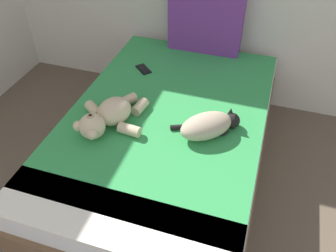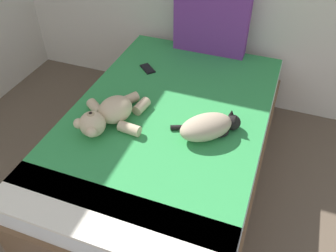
{
  "view_description": "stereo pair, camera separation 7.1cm",
  "coord_description": "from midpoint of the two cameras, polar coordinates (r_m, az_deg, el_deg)",
  "views": [
    {
      "loc": [
        2.42,
        1.68,
        2.03
      ],
      "look_at": [
        1.91,
        3.25,
        0.6
      ],
      "focal_mm": 37.46,
      "sensor_mm": 36.0,
      "label": 1
    },
    {
      "loc": [
        2.49,
        1.71,
        2.03
      ],
      "look_at": [
        1.91,
        3.25,
        0.6
      ],
      "focal_mm": 37.46,
      "sensor_mm": 36.0,
      "label": 2
    }
  ],
  "objects": [
    {
      "name": "bed",
      "position": [
        2.53,
        0.76,
        -2.94
      ],
      "size": [
        1.33,
        2.05,
        0.55
      ],
      "color": "brown",
      "rests_on": "ground_plane"
    },
    {
      "name": "patterned_cushion",
      "position": [
        2.97,
        7.79,
        16.66
      ],
      "size": [
        0.6,
        0.14,
        0.54
      ],
      "color": "#72338C",
      "rests_on": "bed"
    },
    {
      "name": "cat",
      "position": [
        2.16,
        7.59,
        -0.11
      ],
      "size": [
        0.42,
        0.37,
        0.15
      ],
      "color": "tan",
      "rests_on": "bed"
    },
    {
      "name": "teddy_bear",
      "position": [
        2.25,
        -8.67,
        1.86
      ],
      "size": [
        0.45,
        0.54,
        0.17
      ],
      "color": "beige",
      "rests_on": "bed"
    },
    {
      "name": "cell_phone",
      "position": [
        2.8,
        -2.61,
        9.31
      ],
      "size": [
        0.16,
        0.15,
        0.01
      ],
      "color": "black",
      "rests_on": "bed"
    }
  ]
}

